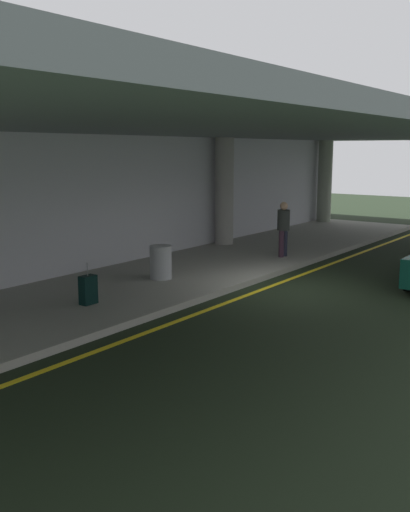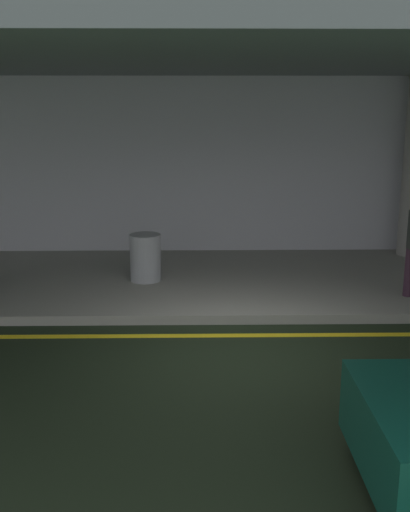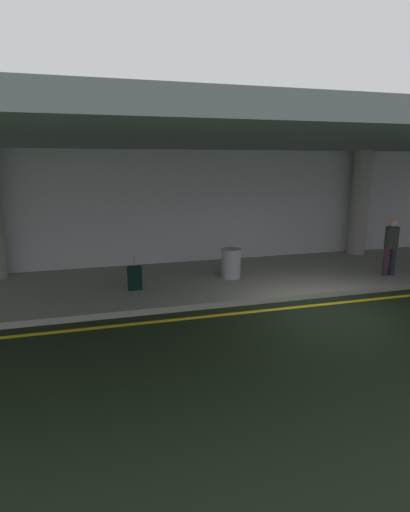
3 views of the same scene
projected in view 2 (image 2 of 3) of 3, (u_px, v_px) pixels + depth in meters
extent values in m
plane|color=black|center=(238.00, 350.00, 8.66)|extent=(60.00, 60.00, 0.00)
cube|color=gray|center=(226.00, 281.00, 11.65)|extent=(26.00, 4.20, 0.15)
cube|color=yellow|center=(235.00, 335.00, 9.19)|extent=(26.00, 0.14, 0.01)
cube|color=slate|center=(230.00, 61.00, 10.20)|extent=(28.00, 13.20, 0.30)
cube|color=#AFB0B8|center=(222.00, 169.00, 13.37)|extent=(26.00, 0.30, 3.80)
cylinder|color=black|center=(410.00, 415.00, 6.26)|extent=(0.64, 0.22, 0.64)
cylinder|color=#321E2C|center=(409.00, 272.00, 10.44)|extent=(0.16, 0.16, 0.82)
cylinder|color=gray|center=(146.00, 257.00, 11.34)|extent=(0.56, 0.56, 0.85)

